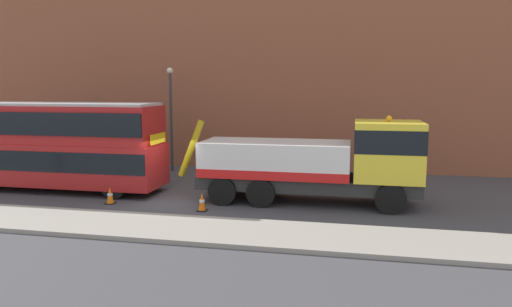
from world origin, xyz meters
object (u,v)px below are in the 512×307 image
object	(u,v)px
street_lamp	(171,110)
traffic_cone_near_bus	(110,196)
recovery_tow_truck	(319,161)
traffic_cone_midway	(202,202)
double_decker_bus	(47,142)

from	to	relation	value
street_lamp	traffic_cone_near_bus	bearing A→B (deg)	-87.04
recovery_tow_truck	street_lamp	xyz separation A→B (m)	(-8.76, 5.91, 1.71)
traffic_cone_near_bus	traffic_cone_midway	bearing A→B (deg)	-4.15
double_decker_bus	street_lamp	distance (m)	7.11
double_decker_bus	traffic_cone_near_bus	size ratio (longest dim) A/B	15.36
street_lamp	double_decker_bus	bearing A→B (deg)	-122.36
traffic_cone_midway	double_decker_bus	bearing A→B (deg)	165.16
traffic_cone_near_bus	street_lamp	bearing A→B (deg)	92.96
double_decker_bus	traffic_cone_midway	world-z (taller)	double_decker_bus
recovery_tow_truck	double_decker_bus	world-z (taller)	double_decker_bus
traffic_cone_near_bus	street_lamp	world-z (taller)	street_lamp
traffic_cone_near_bus	traffic_cone_midway	xyz separation A→B (m)	(4.06, -0.29, 0.00)
double_decker_bus	street_lamp	bearing A→B (deg)	57.89
double_decker_bus	traffic_cone_near_bus	xyz separation A→B (m)	(4.15, -1.88, -1.89)
traffic_cone_midway	traffic_cone_near_bus	bearing A→B (deg)	175.85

